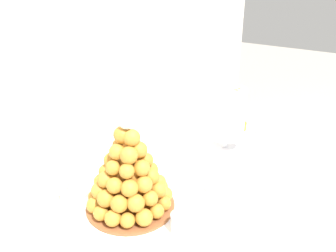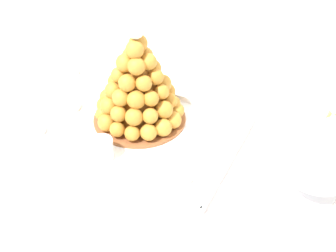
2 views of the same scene
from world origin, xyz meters
name	(u,v)px [view 1 (image 1 of 2)]	position (x,y,z in m)	size (l,w,h in m)	color
backdrop_wall	(1,16)	(0.00, 0.86, 1.25)	(4.80, 0.10, 2.50)	silver
buffet_table	(183,206)	(0.00, 0.00, 0.68)	(1.48, 0.87, 0.78)	brown
serving_tray	(144,214)	(-0.21, 0.00, 0.78)	(0.60, 0.39, 0.02)	white
croquembouche	(129,174)	(-0.21, 0.06, 0.90)	(0.26, 0.26, 0.30)	brown
dessert_cup_mid_left	(182,224)	(-0.22, -0.12, 0.81)	(0.06, 0.06, 0.05)	silver
dessert_cup_centre	(215,184)	(0.00, -0.11, 0.81)	(0.05, 0.05, 0.05)	silver
macaron_goblet	(227,113)	(0.29, -0.01, 0.93)	(0.14, 0.14, 0.26)	white
fruit_tart_plate	(237,128)	(0.48, 0.02, 0.79)	(0.17, 0.17, 0.05)	white
wine_glass	(57,184)	(-0.34, 0.20, 0.89)	(0.07, 0.07, 0.15)	silver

